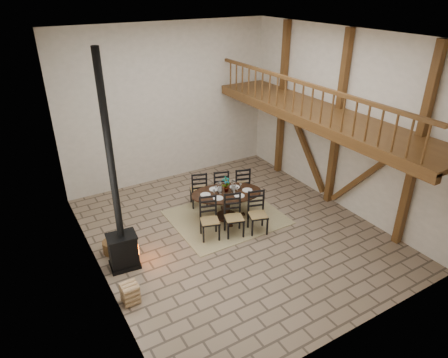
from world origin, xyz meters
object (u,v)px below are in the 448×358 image
log_stack (130,293)px  dining_table (227,205)px  wood_stove (120,226)px  log_basket (113,246)px

log_stack → dining_table: bearing=27.9°
wood_stove → log_stack: (-0.26, -1.19, -0.89)m
wood_stove → log_basket: wood_stove is taller
dining_table → log_basket: 3.26m
dining_table → log_stack: dining_table is taller
log_basket → log_stack: bearing=-95.6°
dining_table → wood_stove: (-3.17, -0.63, 0.70)m
log_stack → wood_stove: bearing=77.5°
dining_table → log_basket: bearing=-163.4°
dining_table → wood_stove: bearing=-151.0°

